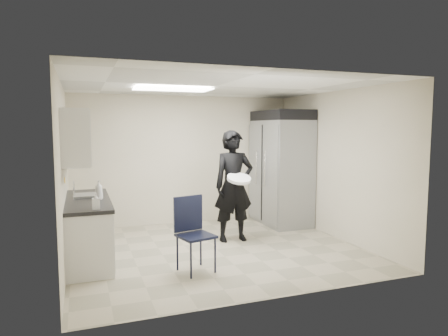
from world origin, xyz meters
name	(u,v)px	position (x,y,z in m)	size (l,w,h in m)	color
floor	(217,249)	(0.00, 0.00, 0.00)	(4.50, 4.50, 0.00)	tan
ceiling	(216,86)	(0.00, 0.00, 2.60)	(4.50, 4.50, 0.00)	white
back_wall	(185,160)	(0.00, 2.00, 1.30)	(4.50, 4.50, 0.00)	beige
left_wall	(64,175)	(-2.25, 0.00, 1.30)	(4.00, 4.00, 0.00)	beige
right_wall	(336,165)	(2.25, 0.00, 1.30)	(4.00, 4.00, 0.00)	beige
ceiling_panel	(173,89)	(-0.60, 0.40, 2.57)	(1.20, 0.60, 0.02)	white
lower_counter	(88,231)	(-1.95, 0.20, 0.43)	(0.60, 1.90, 0.86)	silver
countertop	(87,201)	(-1.95, 0.20, 0.89)	(0.64, 1.95, 0.05)	black
sink	(88,199)	(-1.93, 0.45, 0.87)	(0.42, 0.40, 0.14)	gray
faucet	(74,190)	(-2.13, 0.45, 1.02)	(0.02, 0.02, 0.24)	silver
upper_cabinets	(76,137)	(-2.08, 0.20, 1.83)	(0.35, 1.80, 0.75)	silver
towel_dispenser	(73,147)	(-2.14, 1.35, 1.62)	(0.22, 0.30, 0.35)	black
notice_sticker_left	(65,180)	(-2.24, 0.10, 1.22)	(0.00, 0.12, 0.07)	yellow
notice_sticker_right	(65,181)	(-2.24, 0.30, 1.18)	(0.00, 0.12, 0.07)	yellow
commercial_fridge	(281,172)	(1.83, 1.27, 1.05)	(0.80, 1.35, 2.10)	gray
fridge_compressor	(282,116)	(1.83, 1.27, 2.20)	(0.80, 1.35, 0.20)	black
folding_chair	(196,236)	(-0.58, -0.85, 0.50)	(0.44, 0.44, 0.99)	black
man_tuxedo	(234,186)	(0.45, 0.39, 0.96)	(0.70, 0.47, 1.91)	black
bucket_lid	(239,179)	(0.44, 0.14, 1.12)	(0.40, 0.40, 0.05)	white
soap_bottle_a	(99,190)	(-1.78, 0.08, 1.05)	(0.11, 0.11, 0.28)	white
soap_bottle_b	(96,201)	(-1.85, -0.62, 1.02)	(0.10, 0.10, 0.21)	#B7B8C4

